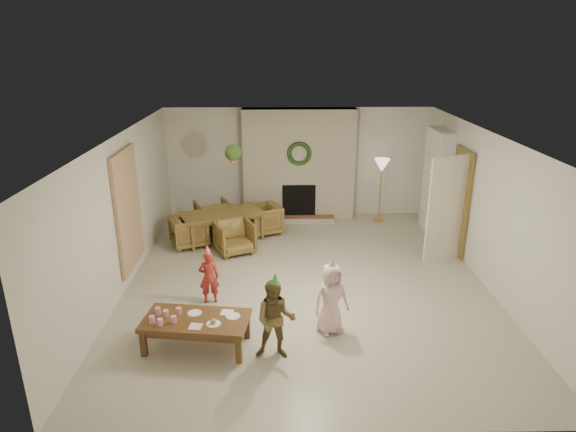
{
  "coord_description": "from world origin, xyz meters",
  "views": [
    {
      "loc": [
        -0.46,
        -7.62,
        3.91
      ],
      "look_at": [
        -0.3,
        0.4,
        1.05
      ],
      "focal_mm": 30.94,
      "sensor_mm": 36.0,
      "label": 1
    }
  ],
  "objects_px": {
    "dining_chair_left": "(189,231)",
    "coffee_table_top": "(196,321)",
    "dining_chair_far": "(213,215)",
    "dining_chair_right": "(263,219)",
    "dining_chair_near": "(235,237)",
    "child_red": "(209,277)",
    "child_pink": "(331,299)",
    "child_plaid": "(276,320)",
    "dining_table": "(223,227)"
  },
  "relations": [
    {
      "from": "dining_chair_left",
      "to": "coffee_table_top",
      "type": "distance_m",
      "value": 3.57
    },
    {
      "from": "dining_chair_far",
      "to": "dining_chair_right",
      "type": "relative_size",
      "value": 1.0
    },
    {
      "from": "dining_chair_near",
      "to": "dining_chair_right",
      "type": "bearing_deg",
      "value": 38.66
    },
    {
      "from": "child_red",
      "to": "child_pink",
      "type": "distance_m",
      "value": 2.01
    },
    {
      "from": "dining_chair_right",
      "to": "child_plaid",
      "type": "xyz_separation_m",
      "value": [
        0.28,
        -4.4,
        0.23
      ]
    },
    {
      "from": "dining_chair_far",
      "to": "child_plaid",
      "type": "relative_size",
      "value": 0.64
    },
    {
      "from": "dining_chair_near",
      "to": "dining_table",
      "type": "bearing_deg",
      "value": 90.0
    },
    {
      "from": "dining_chair_far",
      "to": "dining_chair_left",
      "type": "relative_size",
      "value": 1.0
    },
    {
      "from": "dining_chair_right",
      "to": "child_pink",
      "type": "distance_m",
      "value": 3.96
    },
    {
      "from": "dining_chair_right",
      "to": "child_red",
      "type": "height_order",
      "value": "child_red"
    },
    {
      "from": "child_plaid",
      "to": "dining_chair_right",
      "type": "bearing_deg",
      "value": 97.11
    },
    {
      "from": "dining_table",
      "to": "child_pink",
      "type": "distance_m",
      "value": 3.93
    },
    {
      "from": "dining_chair_left",
      "to": "child_red",
      "type": "bearing_deg",
      "value": 172.89
    },
    {
      "from": "dining_chair_left",
      "to": "child_plaid",
      "type": "distance_m",
      "value": 4.14
    },
    {
      "from": "dining_table",
      "to": "child_pink",
      "type": "relative_size",
      "value": 1.56
    },
    {
      "from": "child_pink",
      "to": "dining_chair_far",
      "type": "bearing_deg",
      "value": 98.9
    },
    {
      "from": "child_red",
      "to": "dining_chair_left",
      "type": "bearing_deg",
      "value": -83.37
    },
    {
      "from": "dining_table",
      "to": "dining_chair_left",
      "type": "distance_m",
      "value": 0.71
    },
    {
      "from": "coffee_table_top",
      "to": "child_pink",
      "type": "height_order",
      "value": "child_pink"
    },
    {
      "from": "child_red",
      "to": "child_pink",
      "type": "relative_size",
      "value": 0.83
    },
    {
      "from": "coffee_table_top",
      "to": "child_pink",
      "type": "bearing_deg",
      "value": 17.98
    },
    {
      "from": "child_red",
      "to": "coffee_table_top",
      "type": "bearing_deg",
      "value": 78.76
    },
    {
      "from": "dining_chair_right",
      "to": "child_pink",
      "type": "bearing_deg",
      "value": -8.67
    },
    {
      "from": "dining_chair_far",
      "to": "child_pink",
      "type": "xyz_separation_m",
      "value": [
        2.15,
        -4.1,
        0.2
      ]
    },
    {
      "from": "child_plaid",
      "to": "child_pink",
      "type": "relative_size",
      "value": 1.05
    },
    {
      "from": "dining_table",
      "to": "dining_chair_right",
      "type": "bearing_deg",
      "value": 0.0
    },
    {
      "from": "dining_chair_right",
      "to": "coffee_table_top",
      "type": "relative_size",
      "value": 0.5
    },
    {
      "from": "dining_chair_far",
      "to": "coffee_table_top",
      "type": "relative_size",
      "value": 0.5
    },
    {
      "from": "dining_chair_near",
      "to": "child_red",
      "type": "relative_size",
      "value": 0.8
    },
    {
      "from": "dining_chair_far",
      "to": "coffee_table_top",
      "type": "bearing_deg",
      "value": 70.1
    },
    {
      "from": "dining_table",
      "to": "dining_chair_far",
      "type": "xyz_separation_m",
      "value": [
        -0.29,
        0.65,
        0.03
      ]
    },
    {
      "from": "dining_table",
      "to": "coffee_table_top",
      "type": "xyz_separation_m",
      "value": [
        0.04,
        -3.79,
        0.11
      ]
    },
    {
      "from": "dining_chair_left",
      "to": "coffee_table_top",
      "type": "height_order",
      "value": "dining_chair_left"
    },
    {
      "from": "dining_chair_far",
      "to": "child_pink",
      "type": "bearing_deg",
      "value": 93.61
    },
    {
      "from": "dining_table",
      "to": "dining_chair_far",
      "type": "relative_size",
      "value": 2.34
    },
    {
      "from": "coffee_table_top",
      "to": "dining_chair_left",
      "type": "bearing_deg",
      "value": 108.57
    },
    {
      "from": "dining_chair_right",
      "to": "child_plaid",
      "type": "height_order",
      "value": "child_plaid"
    },
    {
      "from": "dining_chair_left",
      "to": "child_pink",
      "type": "xyz_separation_m",
      "value": [
        2.51,
        -3.16,
        0.2
      ]
    },
    {
      "from": "dining_chair_far",
      "to": "child_red",
      "type": "xyz_separation_m",
      "value": [
        0.35,
        -3.24,
        0.12
      ]
    },
    {
      "from": "dining_chair_right",
      "to": "child_red",
      "type": "bearing_deg",
      "value": -38.47
    },
    {
      "from": "coffee_table_top",
      "to": "child_red",
      "type": "xyz_separation_m",
      "value": [
        0.02,
        1.2,
        0.04
      ]
    },
    {
      "from": "dining_chair_left",
      "to": "child_plaid",
      "type": "relative_size",
      "value": 0.64
    },
    {
      "from": "dining_chair_left",
      "to": "dining_chair_right",
      "type": "relative_size",
      "value": 1.0
    },
    {
      "from": "dining_chair_far",
      "to": "dining_chair_left",
      "type": "distance_m",
      "value": 1.0
    },
    {
      "from": "coffee_table_top",
      "to": "child_plaid",
      "type": "distance_m",
      "value": 1.1
    },
    {
      "from": "dining_chair_right",
      "to": "child_red",
      "type": "relative_size",
      "value": 0.8
    },
    {
      "from": "dining_table",
      "to": "child_red",
      "type": "distance_m",
      "value": 2.59
    },
    {
      "from": "dining_chair_near",
      "to": "child_red",
      "type": "xyz_separation_m",
      "value": [
        -0.24,
        -1.94,
        0.12
      ]
    },
    {
      "from": "dining_table",
      "to": "child_pink",
      "type": "bearing_deg",
      "value": -85.74
    },
    {
      "from": "dining_chair_near",
      "to": "coffee_table_top",
      "type": "bearing_deg",
      "value": -118.73
    }
  ]
}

